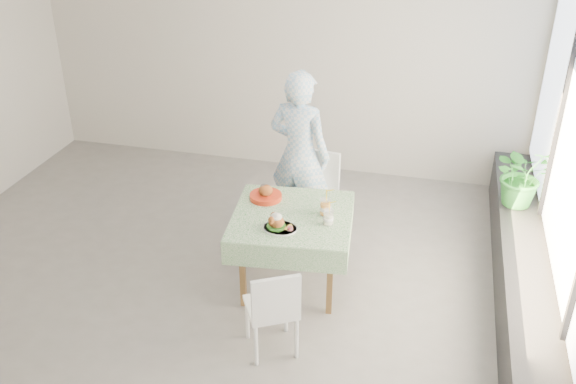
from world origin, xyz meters
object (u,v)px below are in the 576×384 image
(main_dish, at_px, (278,224))
(potted_plant, at_px, (523,175))
(chair_far, at_px, (311,215))
(juice_cup_orange, at_px, (325,207))
(diner, at_px, (300,155))
(cafe_table, at_px, (292,242))
(chair_near, at_px, (272,324))

(main_dish, distance_m, potted_plant, 2.51)
(chair_far, height_order, juice_cup_orange, juice_cup_orange)
(chair_far, distance_m, potted_plant, 2.10)
(juice_cup_orange, bearing_deg, diner, 116.98)
(diner, distance_m, juice_cup_orange, 0.97)
(cafe_table, bearing_deg, main_dish, -102.39)
(main_dish, height_order, juice_cup_orange, juice_cup_orange)
(chair_near, bearing_deg, main_dish, 100.25)
(main_dish, relative_size, potted_plant, 0.47)
(main_dish, bearing_deg, chair_near, -79.75)
(cafe_table, bearing_deg, potted_plant, 30.18)
(main_dish, xyz_separation_m, potted_plant, (2.07, 1.43, 0.03))
(chair_near, xyz_separation_m, main_dish, (-0.12, 0.64, 0.54))
(juice_cup_orange, bearing_deg, chair_near, -102.70)
(cafe_table, distance_m, diner, 1.05)
(diner, xyz_separation_m, juice_cup_orange, (0.44, -0.86, -0.07))
(juice_cup_orange, xyz_separation_m, potted_plant, (1.73, 1.09, 0.01))
(juice_cup_orange, distance_m, potted_plant, 2.04)
(chair_far, xyz_separation_m, potted_plant, (2.00, 0.38, 0.53))
(chair_far, bearing_deg, juice_cup_orange, -68.97)
(diner, height_order, juice_cup_orange, diner)
(chair_near, relative_size, juice_cup_orange, 2.74)
(chair_far, distance_m, chair_near, 1.70)
(cafe_table, distance_m, chair_far, 0.81)
(main_dish, relative_size, juice_cup_orange, 1.00)
(cafe_table, relative_size, chair_near, 1.41)
(chair_near, relative_size, potted_plant, 1.28)
(diner, height_order, potted_plant, diner)
(diner, bearing_deg, juice_cup_orange, 129.41)
(cafe_table, xyz_separation_m, chair_near, (0.06, -0.91, -0.21))
(diner, relative_size, main_dish, 5.97)
(cafe_table, bearing_deg, juice_cup_orange, 16.50)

